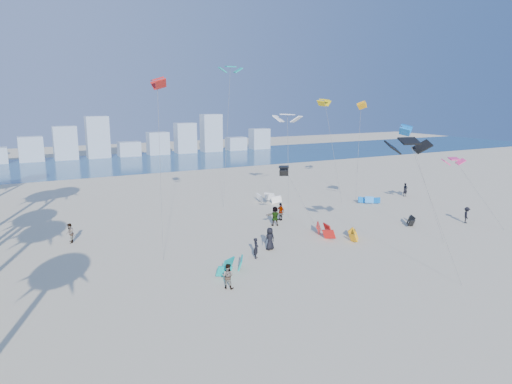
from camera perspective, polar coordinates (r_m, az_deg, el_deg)
name	(u,v)px	position (r m, az deg, el deg)	size (l,w,h in m)	color
ground	(350,339)	(25.37, 11.38, -17.17)	(220.00, 220.00, 0.00)	beige
ocean	(101,164)	(91.04, -18.41, 3.23)	(220.00, 220.00, 0.00)	navy
kitesurfer_near	(256,248)	(35.87, 0.00, -6.85)	(0.58, 0.38, 1.60)	black
kitesurfer_mid	(228,276)	(30.51, -3.46, -10.18)	(0.81, 0.63, 1.66)	gray
kitesurfers_far	(293,218)	(44.29, 4.51, -3.22)	(39.84, 12.93, 1.88)	black
grounded_kites	(313,221)	(45.25, 6.95, -3.51)	(26.20, 21.19, 1.02)	#0C9993
flying_kites	(316,112)	(46.57, 7.26, 9.62)	(30.70, 32.44, 16.11)	black
distant_skyline	(85,143)	(100.36, -20.15, 5.60)	(85.00, 3.00, 8.40)	#9EADBF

